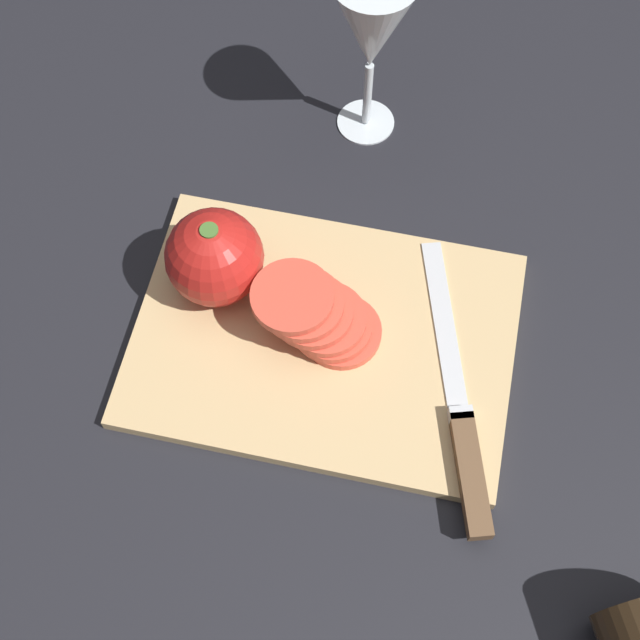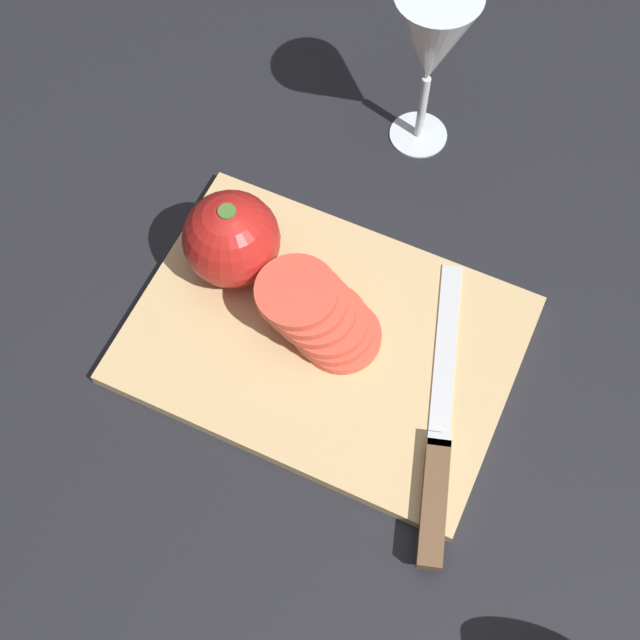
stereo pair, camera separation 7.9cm
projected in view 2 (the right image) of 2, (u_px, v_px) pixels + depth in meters
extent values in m
plane|color=black|center=(332.00, 326.00, 0.83)|extent=(3.00, 3.00, 0.00)
cube|color=tan|center=(320.00, 338.00, 0.82)|extent=(0.34, 0.25, 0.01)
cylinder|color=silver|center=(418.00, 134.00, 0.93)|extent=(0.06, 0.06, 0.00)
cylinder|color=silver|center=(422.00, 107.00, 0.89)|extent=(0.01, 0.01, 0.08)
cone|color=silver|center=(433.00, 39.00, 0.81)|extent=(0.08, 0.08, 0.10)
cone|color=#DBCC84|center=(429.00, 62.00, 0.84)|extent=(0.03, 0.03, 0.04)
sphere|color=red|center=(231.00, 239.00, 0.81)|extent=(0.09, 0.09, 0.09)
cylinder|color=#47702D|center=(227.00, 213.00, 0.77)|extent=(0.02, 0.02, 0.01)
cube|color=silver|center=(445.00, 351.00, 0.80)|extent=(0.07, 0.18, 0.00)
cube|color=silver|center=(439.00, 442.00, 0.76)|extent=(0.02, 0.02, 0.01)
cube|color=brown|center=(434.00, 503.00, 0.73)|extent=(0.05, 0.11, 0.01)
cylinder|color=#DB4C38|center=(341.00, 336.00, 0.81)|extent=(0.07, 0.07, 0.01)
cylinder|color=#DB4C38|center=(332.00, 327.00, 0.80)|extent=(0.07, 0.07, 0.01)
cylinder|color=#DB4C38|center=(323.00, 319.00, 0.80)|extent=(0.07, 0.07, 0.01)
cylinder|color=#DB4C38|center=(314.00, 310.00, 0.79)|extent=(0.07, 0.07, 0.01)
cylinder|color=#DB4C38|center=(305.00, 301.00, 0.78)|extent=(0.07, 0.07, 0.01)
cylinder|color=#DB4C38|center=(296.00, 292.00, 0.78)|extent=(0.07, 0.07, 0.01)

